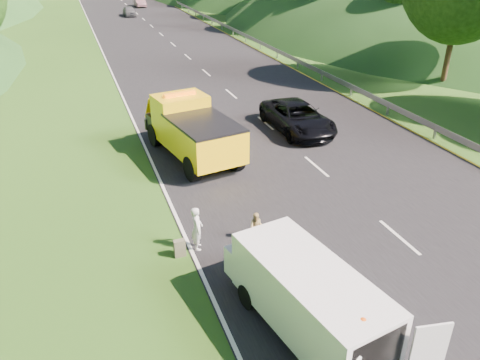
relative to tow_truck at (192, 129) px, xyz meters
name	(u,v)px	position (x,y,z in m)	size (l,w,h in m)	color
ground	(294,224)	(1.94, -6.98, -1.36)	(320.00, 320.00, 0.00)	#38661E
road_surface	(161,34)	(4.94, 33.02, -1.35)	(14.00, 200.00, 0.02)	black
guardrail	(196,16)	(12.24, 45.52, -1.36)	(0.06, 140.00, 1.52)	gray
tree_line_right	(262,6)	(24.94, 53.02, -1.36)	(14.00, 140.00, 14.00)	#315C1B
tow_truck	(192,129)	(0.00, 0.00, 0.00)	(3.46, 6.80, 2.79)	black
white_van	(306,295)	(-0.07, -11.70, -0.22)	(3.41, 6.01, 2.02)	black
woman	(198,248)	(-1.71, -7.28, -1.36)	(0.55, 0.40, 1.52)	silver
child	(256,240)	(0.27, -7.51, -1.36)	(0.50, 0.39, 1.04)	tan
suitcase	(180,248)	(-2.37, -7.49, -1.07)	(0.37, 0.20, 0.59)	#555340
spare_tire	(386,353)	(1.49, -13.12, -1.36)	(0.69, 0.69, 0.20)	black
passing_suv	(297,131)	(6.08, 1.40, -1.36)	(2.48, 5.38, 1.50)	black
dist_car_a	(130,16)	(3.64, 48.59, -1.36)	(1.51, 3.75, 1.28)	#4A4B4F
dist_car_b	(140,7)	(6.60, 58.51, -1.36)	(1.48, 4.24, 1.40)	brown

